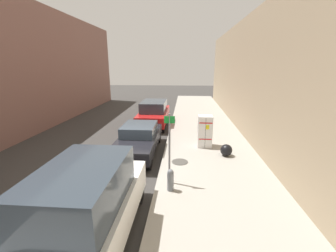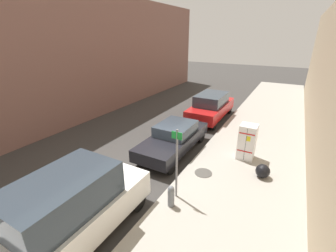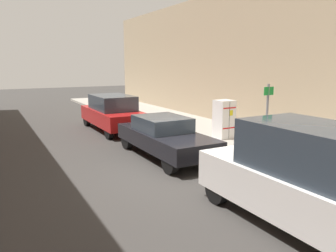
# 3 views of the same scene
# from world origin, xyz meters

# --- Properties ---
(ground_plane) EXTENTS (80.00, 80.00, 0.00)m
(ground_plane) POSITION_xyz_m (0.00, 0.00, 0.00)
(ground_plane) COLOR #383533
(sidewalk_slab) EXTENTS (4.46, 44.00, 0.17)m
(sidewalk_slab) POSITION_xyz_m (-3.92, 0.00, 0.09)
(sidewalk_slab) COLOR #9E998E
(sidewalk_slab) RESTS_ON ground
(building_facade_across) EXTENTS (1.97, 37.40, 8.07)m
(building_facade_across) POSITION_xyz_m (7.60, 0.00, 4.04)
(building_facade_across) COLOR #7F564C
(building_facade_across) RESTS_ON ground
(discarded_refrigerator) EXTENTS (0.72, 0.71, 1.61)m
(discarded_refrigerator) POSITION_xyz_m (-3.70, -2.39, 0.97)
(discarded_refrigerator) COLOR white
(discarded_refrigerator) RESTS_ON sidewalk_slab
(manhole_cover) EXTENTS (0.70, 0.70, 0.02)m
(manhole_cover) POSITION_xyz_m (-2.49, -0.28, 0.18)
(manhole_cover) COLOR #47443F
(manhole_cover) RESTS_ON sidewalk_slab
(street_sign_post) EXTENTS (0.36, 0.07, 2.52)m
(street_sign_post) POSITION_xyz_m (-2.16, 1.50, 1.58)
(street_sign_post) COLOR slate
(street_sign_post) RESTS_ON sidewalk_slab
(fire_hydrant) EXTENTS (0.22, 0.22, 0.76)m
(fire_hydrant) POSITION_xyz_m (-2.23, 2.01, 0.56)
(fire_hydrant) COLOR slate
(fire_hydrant) RESTS_ON sidewalk_slab
(trash_bag) EXTENTS (0.55, 0.55, 0.55)m
(trash_bag) POSITION_xyz_m (-4.61, -1.15, 0.44)
(trash_bag) COLOR black
(trash_bag) RESTS_ON sidewalk_slab
(parked_suv_red) EXTENTS (1.91, 4.81, 1.75)m
(parked_suv_red) POSITION_xyz_m (-0.43, -7.03, 0.90)
(parked_suv_red) COLOR red
(parked_suv_red) RESTS_ON ground
(parked_sedan_dark) EXTENTS (1.79, 4.65, 1.42)m
(parked_sedan_dark) POSITION_xyz_m (-0.43, -1.62, 0.75)
(parked_sedan_dark) COLOR black
(parked_sedan_dark) RESTS_ON ground
(parked_van_white) EXTENTS (1.91, 5.05, 2.13)m
(parked_van_white) POSITION_xyz_m (-0.43, 4.47, 1.04)
(parked_van_white) COLOR silver
(parked_van_white) RESTS_ON ground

